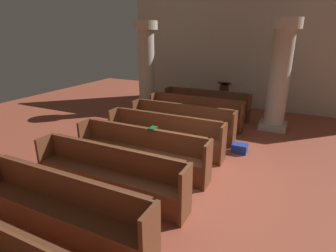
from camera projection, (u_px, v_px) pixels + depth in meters
ground_plane at (195, 176)px, 5.61m from camera, size 19.20×19.20×0.00m
back_wall at (254, 49)px, 10.04m from camera, size 10.00×0.16×4.50m
pew_row_0 at (206, 103)px, 9.52m from camera, size 3.05×0.47×0.92m
pew_row_1 at (195, 110)px, 8.57m from camera, size 3.05×0.46×0.92m
pew_row_2 at (182, 120)px, 7.63m from camera, size 3.05×0.46×0.92m
pew_row_3 at (164, 132)px, 6.69m from camera, size 3.05×0.47×0.92m
pew_row_4 at (141, 149)px, 5.74m from camera, size 3.05×0.46×0.92m
pew_row_5 at (108, 172)px, 4.80m from camera, size 3.05×0.47×0.92m
pew_row_6 at (60, 206)px, 3.86m from camera, size 3.05×0.46×0.92m
pillar_aisle_side at (280, 74)px, 7.88m from camera, size 0.85×0.85×3.24m
pillar_far_side at (146, 66)px, 9.84m from camera, size 0.85×0.85×3.24m
lectern at (224, 97)px, 10.48m from camera, size 0.48×0.45×1.08m
hymn_book at (153, 128)px, 5.67m from camera, size 0.13×0.21×0.03m
kneeler_box_blue at (240, 148)px, 6.71m from camera, size 0.36×0.29×0.22m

